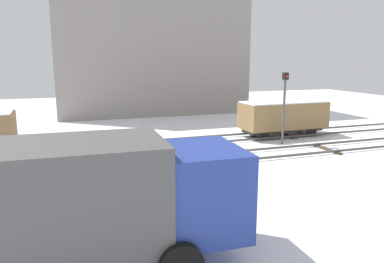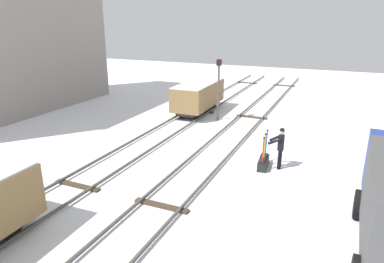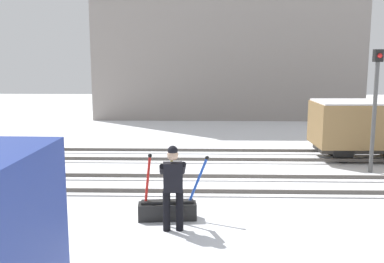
{
  "view_description": "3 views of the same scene",
  "coord_description": "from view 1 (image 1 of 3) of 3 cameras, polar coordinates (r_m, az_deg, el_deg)",
  "views": [
    {
      "loc": [
        -5.85,
        -14.25,
        4.33
      ],
      "look_at": [
        -0.3,
        2.13,
        0.91
      ],
      "focal_mm": 34.45,
      "sensor_mm": 36.0,
      "label": 1
    },
    {
      "loc": [
        -14.53,
        -4.94,
        5.87
      ],
      "look_at": [
        -0.46,
        1.3,
        0.81
      ],
      "focal_mm": 32.0,
      "sensor_mm": 36.0,
      "label": 2
    },
    {
      "loc": [
        -0.54,
        -11.48,
        3.45
      ],
      "look_at": [
        -0.93,
        2.97,
        1.03
      ],
      "focal_mm": 41.81,
      "sensor_mm": 36.0,
      "label": 3
    }
  ],
  "objects": [
    {
      "name": "ground_plane",
      "position": [
        16.0,
        3.47,
        -4.52
      ],
      "size": [
        60.0,
        60.0,
        0.0
      ],
      "primitive_type": "plane",
      "color": "white"
    },
    {
      "name": "track_main_line",
      "position": [
        15.97,
        3.47,
        -4.13
      ],
      "size": [
        44.0,
        1.94,
        0.18
      ],
      "color": "#4C4742",
      "rests_on": "ground_plane"
    },
    {
      "name": "track_siding_near",
      "position": [
        19.19,
        -0.51,
        -1.5
      ],
      "size": [
        44.0,
        1.94,
        0.18
      ],
      "color": "#4C4742",
      "rests_on": "ground_plane"
    },
    {
      "name": "switch_lever_frame",
      "position": [
        13.39,
        2.05,
        -6.57
      ],
      "size": [
        1.52,
        0.48,
        1.45
      ],
      "rotation": [
        0.0,
        0.0,
        0.1
      ],
      "color": "black",
      "rests_on": "ground_plane"
    },
    {
      "name": "rail_worker",
      "position": [
        12.7,
        3.7,
        -4.11
      ],
      "size": [
        0.58,
        0.66,
        1.74
      ],
      "rotation": [
        0.0,
        0.0,
        0.1
      ],
      "color": "black",
      "rests_on": "ground_plane"
    },
    {
      "name": "delivery_truck",
      "position": [
        7.82,
        -14.44,
        -9.79
      ],
      "size": [
        6.02,
        2.59,
        2.75
      ],
      "rotation": [
        0.0,
        0.0,
        -0.02
      ],
      "color": "navy",
      "rests_on": "ground_plane"
    },
    {
      "name": "signal_post",
      "position": [
        19.19,
        14.11,
        4.66
      ],
      "size": [
        0.24,
        0.32,
        3.66
      ],
      "color": "#4C4C4C",
      "rests_on": "ground_plane"
    },
    {
      "name": "apartment_building",
      "position": [
        30.22,
        -6.26,
        14.71
      ],
      "size": [
        15.06,
        5.24,
        12.42
      ],
      "color": "gray",
      "rests_on": "ground_plane"
    },
    {
      "name": "freight_car_mid_siding",
      "position": [
        21.39,
        13.93,
        2.38
      ],
      "size": [
        4.88,
        2.03,
        1.99
      ],
      "rotation": [
        0.0,
        0.0,
        0.02
      ],
      "color": "#2D2B28",
      "rests_on": "ground_plane"
    }
  ]
}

